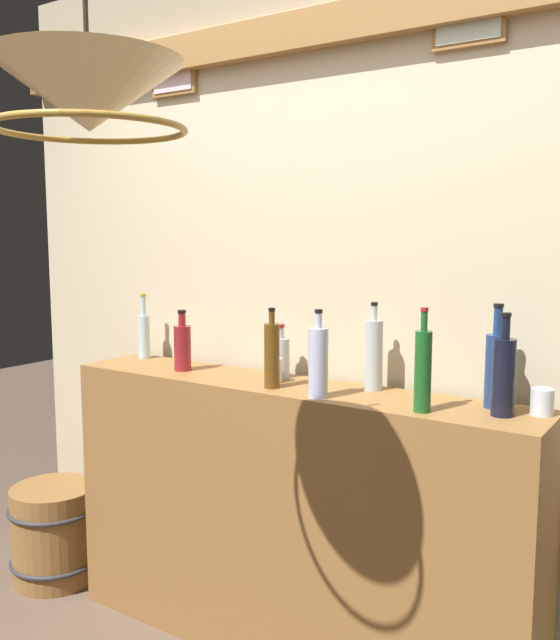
{
  "coord_description": "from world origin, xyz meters",
  "views": [
    {
      "loc": [
        1.38,
        -1.27,
        1.64
      ],
      "look_at": [
        0.0,
        0.8,
        1.33
      ],
      "focal_mm": 38.54,
      "sensor_mm": 36.0,
      "label": 1
    }
  ],
  "objects": [
    {
      "name": "pendant_lamp",
      "position": [
        0.09,
        -0.15,
        1.96
      ],
      "size": [
        0.46,
        0.46,
        0.54
      ],
      "color": "beige"
    },
    {
      "name": "liquor_bottle_tequila",
      "position": [
        -0.51,
        0.83,
        1.18
      ],
      "size": [
        0.07,
        0.07,
        0.25
      ],
      "color": "maroon",
      "rests_on": "bar_shelf_unit"
    },
    {
      "name": "liquor_bottle_mezcal",
      "position": [
        0.8,
        0.85,
        1.21
      ],
      "size": [
        0.07,
        0.07,
        0.32
      ],
      "color": "black",
      "rests_on": "bar_shelf_unit"
    },
    {
      "name": "wooden_barrel",
      "position": [
        -1.24,
        0.73,
        0.23
      ],
      "size": [
        0.43,
        0.43,
        0.45
      ],
      "color": "olive",
      "rests_on": "ground"
    },
    {
      "name": "glass_tumbler_rocks",
      "position": [
        -0.07,
        0.85,
        1.12
      ],
      "size": [
        0.07,
        0.07,
        0.09
      ],
      "color": "silver",
      "rests_on": "bar_shelf_unit"
    },
    {
      "name": "bar_shelf_unit",
      "position": [
        0.0,
        0.85,
        0.54
      ],
      "size": [
        1.91,
        0.34,
        1.08
      ],
      "primitive_type": "cube",
      "color": "olive",
      "rests_on": "ground"
    },
    {
      "name": "liquor_bottle_sherry",
      "position": [
        0.57,
        0.75,
        1.22
      ],
      "size": [
        0.05,
        0.05,
        0.33
      ],
      "color": "#1B5923",
      "rests_on": "bar_shelf_unit"
    },
    {
      "name": "liquor_bottle_rye",
      "position": [
        0.2,
        0.73,
        1.2
      ],
      "size": [
        0.07,
        0.07,
        0.31
      ],
      "color": "silver",
      "rests_on": "bar_shelf_unit"
    },
    {
      "name": "glass_tumbler_highball",
      "position": [
        0.9,
        0.92,
        1.12
      ],
      "size": [
        0.07,
        0.07,
        0.08
      ],
      "color": "silver",
      "rests_on": "bar_shelf_unit"
    },
    {
      "name": "panelled_rear_partition",
      "position": [
        -0.0,
        1.1,
        1.45
      ],
      "size": [
        3.26,
        0.15,
        2.77
      ],
      "color": "beige",
      "rests_on": "ground"
    },
    {
      "name": "liquor_bottle_bourbon",
      "position": [
        -0.1,
        0.95,
        1.16
      ],
      "size": [
        0.08,
        0.08,
        0.21
      ],
      "color": "#B4BBC5",
      "rests_on": "bar_shelf_unit"
    },
    {
      "name": "liquor_bottle_brandy",
      "position": [
        -0.84,
        0.95,
        1.19
      ],
      "size": [
        0.05,
        0.05,
        0.29
      ],
      "color": "silver",
      "rests_on": "bar_shelf_unit"
    },
    {
      "name": "liquor_bottle_scotch",
      "position": [
        -0.02,
        0.77,
        1.2
      ],
      "size": [
        0.06,
        0.06,
        0.3
      ],
      "color": "brown",
      "rests_on": "bar_shelf_unit"
    },
    {
      "name": "liquor_bottle_vermouth",
      "position": [
        0.75,
        0.93,
        1.21
      ],
      "size": [
        0.07,
        0.07,
        0.34
      ],
      "color": "navy",
      "rests_on": "bar_shelf_unit"
    },
    {
      "name": "liquor_bottle_whiskey",
      "position": [
        0.31,
        0.95,
        1.21
      ],
      "size": [
        0.07,
        0.07,
        0.32
      ],
      "color": "#AEBBBD",
      "rests_on": "bar_shelf_unit"
    }
  ]
}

